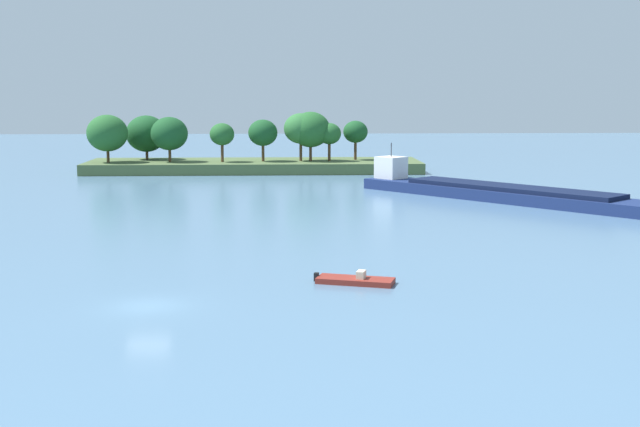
# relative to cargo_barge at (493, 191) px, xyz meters

# --- Properties ---
(ground_plane) EXTENTS (400.00, 400.00, 0.00)m
(ground_plane) POSITION_rel_cargo_barge_xyz_m (-32.33, -47.61, -0.95)
(ground_plane) COLOR slate
(treeline_island) EXTENTS (51.70, 13.80, 9.28)m
(treeline_island) POSITION_rel_cargo_barge_xyz_m (-31.83, 35.79, 2.54)
(treeline_island) COLOR #4C6038
(treeline_island) RESTS_ON ground
(cargo_barge) EXTENTS (28.94, 31.92, 5.88)m
(cargo_barge) POSITION_rel_cargo_barge_xyz_m (0.00, 0.00, 0.00)
(cargo_barge) COLOR navy
(cargo_barge) RESTS_ON ground
(fishing_skiff) EXTENTS (5.37, 3.25, 0.87)m
(fishing_skiff) POSITION_rel_cargo_barge_xyz_m (-19.68, -42.24, -0.74)
(fishing_skiff) COLOR maroon
(fishing_skiff) RESTS_ON ground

